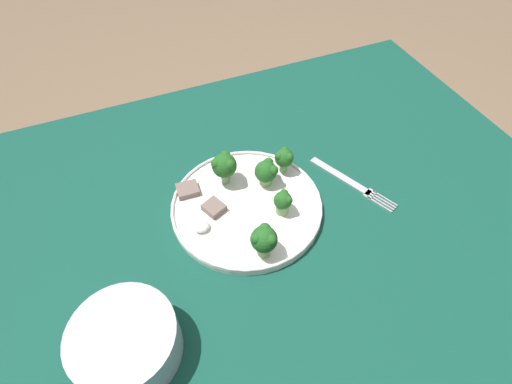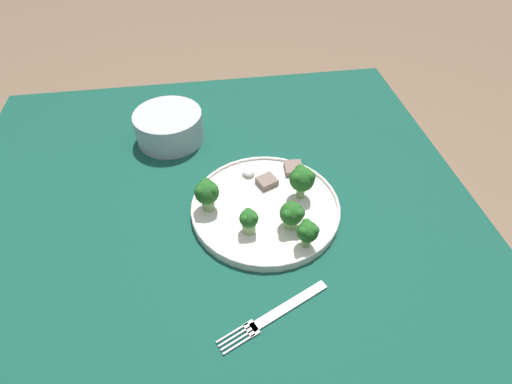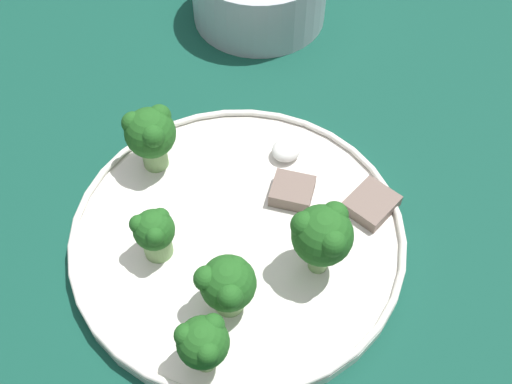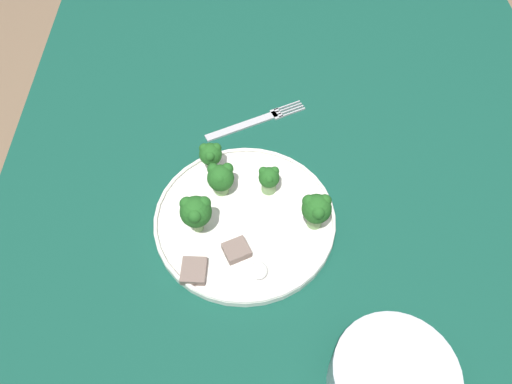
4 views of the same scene
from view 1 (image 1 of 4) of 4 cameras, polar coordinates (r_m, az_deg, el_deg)
ground_plane at (r=1.41m, az=3.09°, el=-23.73°), size 8.00×8.00×0.00m
table at (r=0.81m, az=5.03°, el=-10.66°), size 1.12×1.01×0.75m
dinner_plate at (r=0.75m, az=-1.34°, el=-2.03°), size 0.28×0.28×0.02m
fork at (r=0.82m, az=13.38°, el=1.32°), size 0.10×0.19×0.00m
cream_bowl at (r=0.63m, az=-18.03°, el=-19.82°), size 0.15×0.15×0.07m
broccoli_floret_near_rim_left at (r=0.75m, az=-4.56°, el=3.84°), size 0.05×0.05×0.07m
broccoli_floret_center_left at (r=0.72m, az=3.95°, el=-1.33°), size 0.03×0.03×0.05m
broccoli_floret_back_left at (r=0.76m, az=1.69°, el=3.02°), size 0.04×0.04×0.05m
broccoli_floret_front_left at (r=0.65m, az=1.15°, el=-6.82°), size 0.05×0.04×0.06m
broccoli_floret_center_back at (r=0.78m, az=4.04°, el=4.88°), size 0.04×0.04×0.05m
meat_slice_front_slice at (r=0.77m, az=-9.74°, el=0.32°), size 0.04×0.04×0.01m
meat_slice_middle_slice at (r=0.74m, az=-6.04°, el=-2.25°), size 0.04×0.05×0.01m
sauce_dollop at (r=0.71m, az=-7.80°, el=-4.92°), size 0.03×0.03×0.02m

